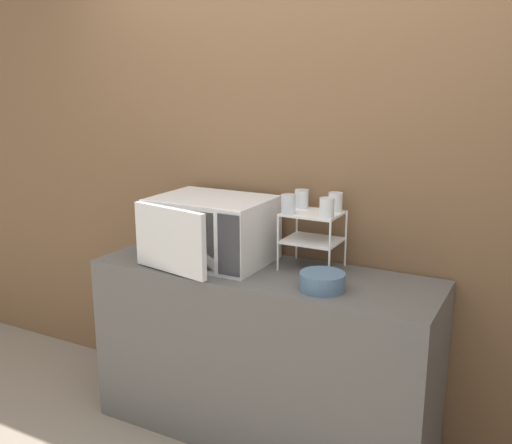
{
  "coord_description": "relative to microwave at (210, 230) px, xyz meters",
  "views": [
    {
      "loc": [
        1.22,
        -2.08,
        1.78
      ],
      "look_at": [
        -0.05,
        0.31,
        1.12
      ],
      "focal_mm": 40.0,
      "sensor_mm": 36.0,
      "label": 1
    }
  ],
  "objects": [
    {
      "name": "microwave",
      "position": [
        0.0,
        0.0,
        0.0
      ],
      "size": [
        0.58,
        0.55,
        0.33
      ],
      "color": "silver",
      "rests_on": "counter"
    },
    {
      "name": "glass_back_right",
      "position": [
        0.59,
        0.21,
        0.16
      ],
      "size": [
        0.07,
        0.07,
        0.09
      ],
      "color": "silver",
      "rests_on": "dish_rack"
    },
    {
      "name": "counter",
      "position": [
        0.31,
        -0.01,
        -0.61
      ],
      "size": [
        1.72,
        0.56,
        0.89
      ],
      "color": "#595654",
      "rests_on": "ground_plane"
    },
    {
      "name": "glass_back_left",
      "position": [
        0.41,
        0.2,
        0.16
      ],
      "size": [
        0.07,
        0.07,
        0.09
      ],
      "color": "silver",
      "rests_on": "dish_rack"
    },
    {
      "name": "glass_front_right",
      "position": [
        0.6,
        0.06,
        0.16
      ],
      "size": [
        0.07,
        0.07,
        0.09
      ],
      "color": "silver",
      "rests_on": "dish_rack"
    },
    {
      "name": "bowl",
      "position": [
        0.66,
        -0.13,
        -0.13
      ],
      "size": [
        0.2,
        0.2,
        0.08
      ],
      "color": "slate",
      "rests_on": "counter"
    },
    {
      "name": "glass_front_left",
      "position": [
        0.41,
        0.06,
        0.16
      ],
      "size": [
        0.07,
        0.07,
        0.09
      ],
      "color": "silver",
      "rests_on": "dish_rack"
    },
    {
      "name": "wall_back",
      "position": [
        0.31,
        0.31,
        0.25
      ],
      "size": [
        8.0,
        0.06,
        2.6
      ],
      "color": "brown",
      "rests_on": "ground_plane"
    },
    {
      "name": "dish_rack",
      "position": [
        0.51,
        0.13,
        0.04
      ],
      "size": [
        0.28,
        0.23,
        0.28
      ],
      "color": "white",
      "rests_on": "counter"
    }
  ]
}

